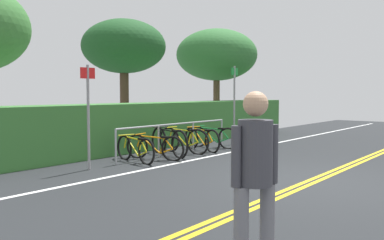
# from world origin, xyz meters

# --- Properties ---
(ground_plane) EXTENTS (36.87, 11.97, 0.05)m
(ground_plane) POSITION_xyz_m (0.00, 0.00, -0.03)
(ground_plane) COLOR #232628
(centre_line_yellow_inner) EXTENTS (33.18, 0.10, 0.00)m
(centre_line_yellow_inner) POSITION_xyz_m (0.00, -0.08, 0.00)
(centre_line_yellow_inner) COLOR gold
(centre_line_yellow_inner) RESTS_ON ground_plane
(centre_line_yellow_outer) EXTENTS (33.18, 0.10, 0.00)m
(centre_line_yellow_outer) POSITION_xyz_m (0.00, 0.08, 0.00)
(centre_line_yellow_outer) COLOR gold
(centre_line_yellow_outer) RESTS_ON ground_plane
(bike_lane_stripe_white) EXTENTS (33.18, 0.12, 0.00)m
(bike_lane_stripe_white) POSITION_xyz_m (0.00, 3.36, 0.00)
(bike_lane_stripe_white) COLOR white
(bike_lane_stripe_white) RESTS_ON ground_plane
(bike_rack) EXTENTS (4.44, 0.05, 0.87)m
(bike_rack) POSITION_xyz_m (1.01, 4.34, 0.63)
(bike_rack) COLOR #9EA0A5
(bike_rack) RESTS_ON ground_plane
(bicycle_0) EXTENTS (0.46, 1.62, 0.68)m
(bicycle_0) POSITION_xyz_m (-0.60, 4.29, 0.32)
(bicycle_0) COLOR black
(bicycle_0) RESTS_ON ground_plane
(bicycle_1) EXTENTS (0.53, 1.69, 0.68)m
(bicycle_1) POSITION_xyz_m (-0.02, 4.19, 0.32)
(bicycle_1) COLOR black
(bicycle_1) RESTS_ON ground_plane
(bicycle_2) EXTENTS (0.62, 1.76, 0.79)m
(bicycle_2) POSITION_xyz_m (0.69, 4.34, 0.37)
(bicycle_2) COLOR black
(bicycle_2) RESTS_ON ground_plane
(bicycle_3) EXTENTS (0.46, 1.74, 0.76)m
(bicycle_3) POSITION_xyz_m (1.31, 4.34, 0.36)
(bicycle_3) COLOR black
(bicycle_3) RESTS_ON ground_plane
(bicycle_4) EXTENTS (0.62, 1.68, 0.72)m
(bicycle_4) POSITION_xyz_m (2.02, 4.24, 0.33)
(bicycle_4) COLOR black
(bicycle_4) RESTS_ON ground_plane
(bicycle_5) EXTENTS (0.46, 1.73, 0.70)m
(bicycle_5) POSITION_xyz_m (2.75, 4.36, 0.33)
(bicycle_5) COLOR black
(bicycle_5) RESTS_ON ground_plane
(pedestrian) EXTENTS (0.45, 0.32, 1.71)m
(pedestrian) POSITION_xyz_m (-4.31, -1.20, 0.99)
(pedestrian) COLOR slate
(pedestrian) RESTS_ON ground_plane
(sign_post_near) EXTENTS (0.36, 0.06, 2.31)m
(sign_post_near) POSITION_xyz_m (-1.95, 4.34, 1.39)
(sign_post_near) COLOR gray
(sign_post_near) RESTS_ON ground_plane
(sign_post_far) EXTENTS (0.36, 0.06, 2.58)m
(sign_post_far) POSITION_xyz_m (3.91, 4.32, 1.53)
(sign_post_far) COLOR gray
(sign_post_far) RESTS_ON ground_plane
(hedge_backdrop) EXTENTS (13.39, 1.21, 1.39)m
(hedge_backdrop) POSITION_xyz_m (2.51, 5.98, 0.69)
(hedge_backdrop) COLOR #387533
(hedge_backdrop) RESTS_ON ground_plane
(tree_mid) EXTENTS (2.99, 2.99, 4.32)m
(tree_mid) POSITION_xyz_m (2.49, 8.09, 3.33)
(tree_mid) COLOR #473323
(tree_mid) RESTS_ON ground_plane
(tree_far_right) EXTENTS (3.46, 3.46, 4.43)m
(tree_far_right) POSITION_xyz_m (6.97, 7.21, 3.31)
(tree_far_right) COLOR brown
(tree_far_right) RESTS_ON ground_plane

